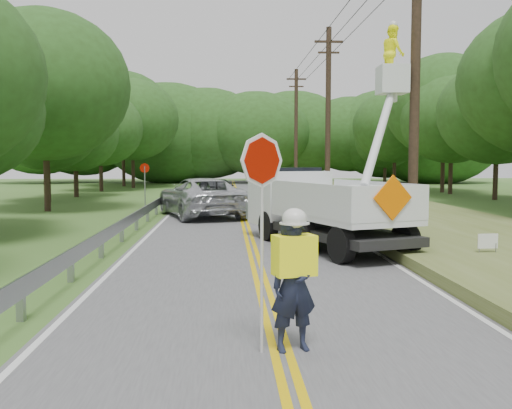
{
  "coord_description": "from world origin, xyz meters",
  "views": [
    {
      "loc": [
        -0.73,
        -8.35,
        2.64
      ],
      "look_at": [
        0.0,
        6.0,
        1.5
      ],
      "focal_mm": 40.17,
      "sensor_mm": 36.0,
      "label": 1
    }
  ],
  "objects": [
    {
      "name": "guardrail",
      "position": [
        -4.02,
        14.91,
        0.55
      ],
      "size": [
        0.18,
        48.0,
        0.77
      ],
      "color": "gray",
      "rests_on": "ground"
    },
    {
      "name": "ground",
      "position": [
        0.0,
        0.0,
        0.0
      ],
      "size": [
        140.0,
        140.0,
        0.0
      ],
      "primitive_type": "plane",
      "color": "#3E5B22",
      "rests_on": "ground"
    },
    {
      "name": "suv_darkgrey",
      "position": [
        -1.34,
        27.54,
        0.72
      ],
      "size": [
        2.75,
        5.09,
        1.4
      ],
      "primitive_type": "imported",
      "rotation": [
        0.0,
        0.0,
        2.97
      ],
      "color": "#323539",
      "rests_on": "road"
    },
    {
      "name": "utility_poles",
      "position": [
        5.0,
        17.02,
        5.27
      ],
      "size": [
        1.6,
        43.3,
        10.0
      ],
      "color": "black",
      "rests_on": "ground"
    },
    {
      "name": "flagger",
      "position": [
        0.16,
        -0.71,
        1.08
      ],
      "size": [
        1.12,
        0.61,
        2.97
      ],
      "color": "#191E33",
      "rests_on": "road"
    },
    {
      "name": "stop_sign_permanent",
      "position": [
        -5.06,
        22.08,
        1.61
      ],
      "size": [
        0.52,
        0.06,
        2.43
      ],
      "color": "gray",
      "rests_on": "ground"
    },
    {
      "name": "treeline_horizon",
      "position": [
        2.22,
        56.07,
        5.5
      ],
      "size": [
        56.94,
        14.54,
        11.65
      ],
      "color": "#264719",
      "rests_on": "ground"
    },
    {
      "name": "bucket_truck",
      "position": [
        2.05,
        9.31,
        1.52
      ],
      "size": [
        4.73,
        7.1,
        6.64
      ],
      "color": "black",
      "rests_on": "road"
    },
    {
      "name": "tall_grass_verge",
      "position": [
        7.1,
        14.0,
        0.15
      ],
      "size": [
        7.0,
        96.0,
        0.3
      ],
      "primitive_type": "cube",
      "color": "#536025",
      "rests_on": "ground"
    },
    {
      "name": "suv_silver",
      "position": [
        -1.92,
        17.91,
        0.91
      ],
      "size": [
        4.71,
        6.96,
        1.77
      ],
      "primitive_type": "imported",
      "rotation": [
        0.0,
        0.0,
        3.45
      ],
      "color": "silver",
      "rests_on": "road"
    },
    {
      "name": "road",
      "position": [
        0.0,
        14.0,
        0.01
      ],
      "size": [
        7.2,
        96.0,
        0.03
      ],
      "color": "#4E4D50",
      "rests_on": "ground"
    },
    {
      "name": "treeline_left",
      "position": [
        -10.29,
        29.88,
        5.83
      ],
      "size": [
        10.4,
        54.32,
        11.13
      ],
      "color": "#332319",
      "rests_on": "ground"
    },
    {
      "name": "yard_sign",
      "position": [
        5.82,
        5.59,
        0.56
      ],
      "size": [
        0.53,
        0.08,
        0.77
      ],
      "color": "white",
      "rests_on": "ground"
    }
  ]
}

